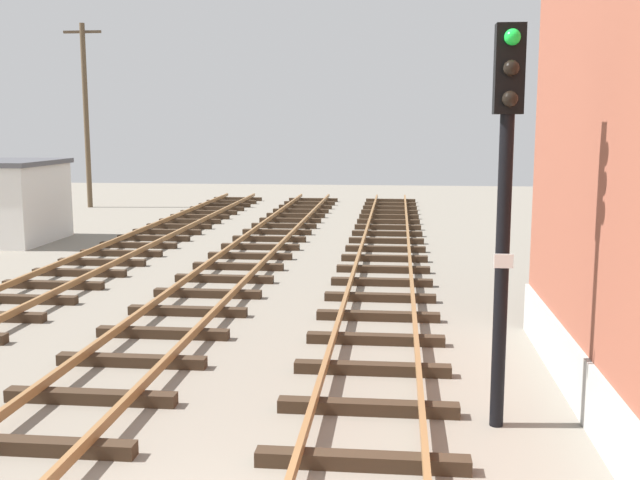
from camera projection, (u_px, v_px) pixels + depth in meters
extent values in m
cube|color=#38281C|center=(362.00, 461.00, 8.78)|extent=(2.50, 0.24, 0.18)
cube|color=#38281C|center=(368.00, 408.00, 10.43)|extent=(2.50, 0.24, 0.18)
cube|color=#38281C|center=(372.00, 369.00, 12.09)|extent=(2.50, 0.24, 0.18)
cube|color=#38281C|center=(375.00, 339.00, 13.74)|extent=(2.50, 0.24, 0.18)
cube|color=#38281C|center=(378.00, 316.00, 15.40)|extent=(2.50, 0.24, 0.18)
cube|color=#38281C|center=(380.00, 297.00, 17.05)|extent=(2.50, 0.24, 0.18)
cube|color=#38281C|center=(382.00, 282.00, 18.71)|extent=(2.50, 0.24, 0.18)
cube|color=#38281C|center=(383.00, 269.00, 20.36)|extent=(2.50, 0.24, 0.18)
cube|color=#38281C|center=(384.00, 258.00, 22.02)|extent=(2.50, 0.24, 0.18)
cube|color=#38281C|center=(385.00, 249.00, 23.67)|extent=(2.50, 0.24, 0.18)
cube|color=#38281C|center=(386.00, 241.00, 25.33)|extent=(2.50, 0.24, 0.18)
cube|color=#38281C|center=(387.00, 234.00, 26.98)|extent=(2.50, 0.24, 0.18)
cube|color=#38281C|center=(388.00, 227.00, 28.64)|extent=(2.50, 0.24, 0.18)
cube|color=#38281C|center=(388.00, 222.00, 30.29)|extent=(2.50, 0.24, 0.18)
cube|color=#38281C|center=(389.00, 217.00, 31.95)|extent=(2.50, 0.24, 0.18)
cube|color=#38281C|center=(389.00, 212.00, 33.60)|extent=(2.50, 0.24, 0.18)
cube|color=#38281C|center=(390.00, 208.00, 35.25)|extent=(2.50, 0.24, 0.18)
cube|color=#38281C|center=(390.00, 204.00, 36.91)|extent=(2.50, 0.24, 0.18)
cube|color=#38281C|center=(391.00, 201.00, 38.56)|extent=(2.50, 0.24, 0.18)
cube|color=#38281C|center=(35.00, 446.00, 9.18)|extent=(2.50, 0.24, 0.18)
cube|color=#38281C|center=(91.00, 397.00, 10.84)|extent=(2.50, 0.24, 0.18)
cube|color=#38281C|center=(132.00, 361.00, 12.49)|extent=(2.50, 0.24, 0.18)
cube|color=#38281C|center=(163.00, 333.00, 14.15)|extent=(2.50, 0.24, 0.18)
cube|color=#38281C|center=(188.00, 311.00, 15.80)|extent=(2.50, 0.24, 0.18)
cube|color=#38281C|center=(208.00, 293.00, 17.46)|extent=(2.50, 0.24, 0.18)
cube|color=#38281C|center=(224.00, 279.00, 19.11)|extent=(2.50, 0.24, 0.18)
cube|color=#38281C|center=(238.00, 266.00, 20.76)|extent=(2.50, 0.24, 0.18)
cube|color=#38281C|center=(250.00, 256.00, 22.42)|extent=(2.50, 0.24, 0.18)
cube|color=#38281C|center=(260.00, 247.00, 24.07)|extent=(2.50, 0.24, 0.18)
cube|color=#38281C|center=(269.00, 239.00, 25.73)|extent=(2.50, 0.24, 0.18)
cube|color=#38281C|center=(277.00, 232.00, 27.38)|extent=(2.50, 0.24, 0.18)
cube|color=#38281C|center=(284.00, 226.00, 29.04)|extent=(2.50, 0.24, 0.18)
cube|color=#38281C|center=(290.00, 220.00, 30.69)|extent=(2.50, 0.24, 0.18)
cube|color=#38281C|center=(296.00, 215.00, 32.35)|extent=(2.50, 0.24, 0.18)
cube|color=#38281C|center=(301.00, 211.00, 34.00)|extent=(2.50, 0.24, 0.18)
cube|color=#38281C|center=(305.00, 207.00, 35.66)|extent=(2.50, 0.24, 0.18)
cube|color=#38281C|center=(310.00, 203.00, 37.31)|extent=(2.50, 0.24, 0.18)
cube|color=#38281C|center=(313.00, 200.00, 38.97)|extent=(2.50, 0.24, 0.18)
cube|color=#38281C|center=(22.00, 299.00, 16.88)|extent=(2.50, 0.24, 0.18)
cube|color=#38281C|center=(53.00, 285.00, 18.38)|extent=(2.50, 0.24, 0.18)
cube|color=#38281C|center=(79.00, 273.00, 19.89)|extent=(2.50, 0.24, 0.18)
cube|color=#38281C|center=(102.00, 262.00, 21.39)|extent=(2.50, 0.24, 0.18)
cube|color=#38281C|center=(121.00, 253.00, 22.90)|extent=(2.50, 0.24, 0.18)
cube|color=#38281C|center=(139.00, 245.00, 24.40)|extent=(2.50, 0.24, 0.18)
cube|color=#38281C|center=(154.00, 238.00, 25.91)|extent=(2.50, 0.24, 0.18)
cube|color=#38281C|center=(167.00, 232.00, 27.41)|extent=(2.50, 0.24, 0.18)
cube|color=#38281C|center=(179.00, 226.00, 28.91)|extent=(2.50, 0.24, 0.18)
cube|color=#38281C|center=(190.00, 221.00, 30.42)|extent=(2.50, 0.24, 0.18)
cube|color=#38281C|center=(200.00, 217.00, 31.92)|extent=(2.50, 0.24, 0.18)
cube|color=#38281C|center=(209.00, 212.00, 33.43)|extent=(2.50, 0.24, 0.18)
cube|color=#38281C|center=(217.00, 209.00, 34.93)|extent=(2.50, 0.24, 0.18)
cube|color=#38281C|center=(225.00, 205.00, 36.44)|extent=(2.50, 0.24, 0.18)
cube|color=#38281C|center=(232.00, 202.00, 37.94)|extent=(2.50, 0.24, 0.18)
cube|color=#38281C|center=(238.00, 199.00, 39.44)|extent=(2.50, 0.24, 0.18)
cylinder|color=black|center=(502.00, 275.00, 9.74)|extent=(0.18, 0.18, 4.07)
cube|color=black|center=(509.00, 69.00, 9.35)|extent=(0.36, 0.24, 1.10)
sphere|color=#19E53F|center=(513.00, 37.00, 9.12)|extent=(0.20, 0.20, 0.20)
sphere|color=black|center=(511.00, 68.00, 9.17)|extent=(0.20, 0.20, 0.20)
sphere|color=black|center=(510.00, 99.00, 9.23)|extent=(0.20, 0.20, 0.20)
cube|color=white|center=(504.00, 261.00, 9.57)|extent=(0.24, 0.03, 0.18)
cube|color=silver|center=(9.00, 204.00, 25.50)|extent=(2.80, 3.60, 2.60)
cube|color=#4C4C51|center=(7.00, 163.00, 25.29)|extent=(3.00, 3.80, 0.16)
cylinder|color=brown|center=(86.00, 117.00, 35.73)|extent=(0.24, 0.24, 8.58)
cube|color=#4C3D2D|center=(82.00, 32.00, 35.14)|extent=(1.80, 0.12, 0.12)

